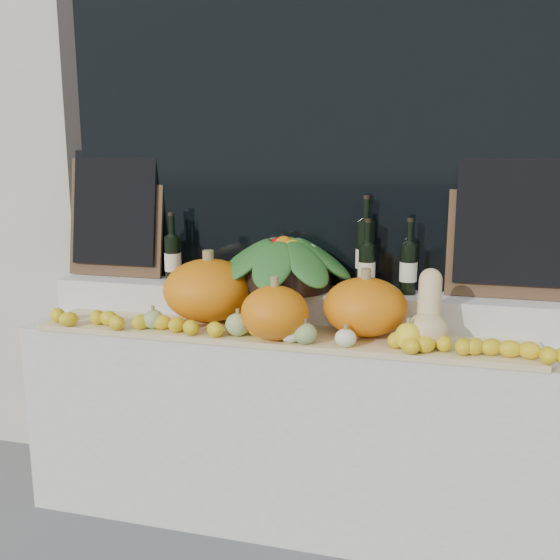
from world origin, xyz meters
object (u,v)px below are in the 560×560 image
object	(u,v)px
pumpkin_right	(365,307)
wine_bottle_tall	(365,255)
produce_bowl	(284,262)
pumpkin_left	(209,290)
butternut_squash	(429,315)

from	to	relation	value
pumpkin_right	wine_bottle_tall	distance (m)	0.30
produce_bowl	pumpkin_left	bearing A→B (deg)	-153.97
pumpkin_left	produce_bowl	size ratio (longest dim) A/B	0.61
pumpkin_left	produce_bowl	distance (m)	0.36
pumpkin_right	butternut_squash	distance (m)	0.27
butternut_squash	wine_bottle_tall	bearing A→B (deg)	133.20
butternut_squash	produce_bowl	bearing A→B (deg)	157.41
produce_bowl	wine_bottle_tall	xyz separation A→B (m)	(0.36, 0.04, 0.04)
produce_bowl	butternut_squash	bearing A→B (deg)	-22.59
pumpkin_left	butternut_squash	xyz separation A→B (m)	(0.96, -0.12, -0.02)
pumpkin_right	produce_bowl	distance (m)	0.46
pumpkin_right	produce_bowl	xyz separation A→B (m)	(-0.40, 0.20, 0.14)
wine_bottle_tall	pumpkin_left	bearing A→B (deg)	-164.10
butternut_squash	produce_bowl	world-z (taller)	produce_bowl
pumpkin_left	produce_bowl	xyz separation A→B (m)	(0.31, 0.15, 0.12)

